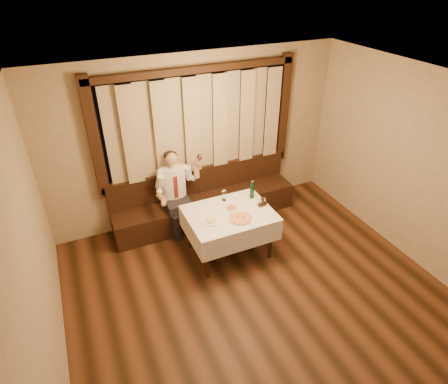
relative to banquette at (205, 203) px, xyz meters
name	(u,v)px	position (x,y,z in m)	size (l,w,h in m)	color
room	(255,194)	(0.00, -1.75, 1.19)	(5.01, 6.01, 2.81)	black
banquette	(205,203)	(0.00, 0.00, 0.00)	(3.20, 0.61, 0.94)	black
dining_table	(229,218)	(0.00, -1.02, 0.34)	(1.27, 0.97, 0.76)	black
pizza	(240,218)	(0.07, -1.24, 0.46)	(0.35, 0.35, 0.04)	white
pasta_red	(231,207)	(0.07, -0.94, 0.48)	(0.24, 0.24, 0.08)	white
pasta_cream	(211,220)	(-0.34, -1.12, 0.48)	(0.25, 0.25, 0.09)	white
green_bottle	(252,191)	(0.49, -0.80, 0.57)	(0.07, 0.07, 0.30)	#0F4627
table_wine_glass	(224,193)	(0.06, -0.69, 0.59)	(0.07, 0.07, 0.19)	white
cruet_caddy	(262,203)	(0.53, -1.06, 0.50)	(0.14, 0.08, 0.14)	black
seated_man	(175,187)	(-0.53, -0.09, 0.51)	(0.77, 0.57, 1.41)	black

